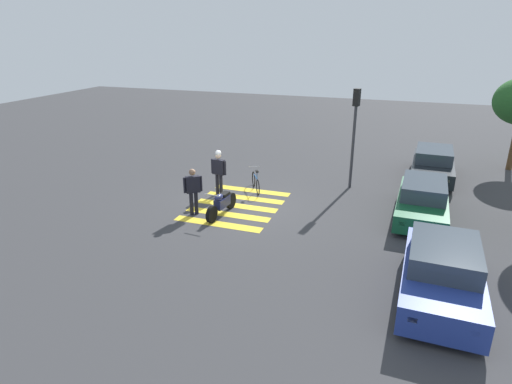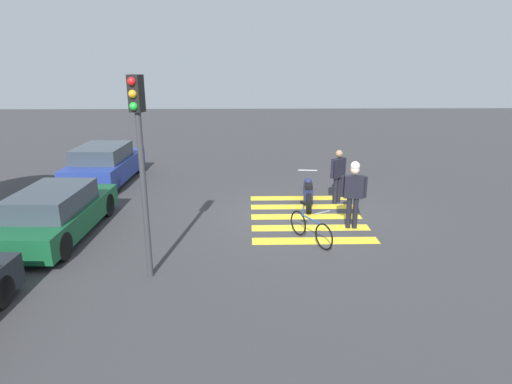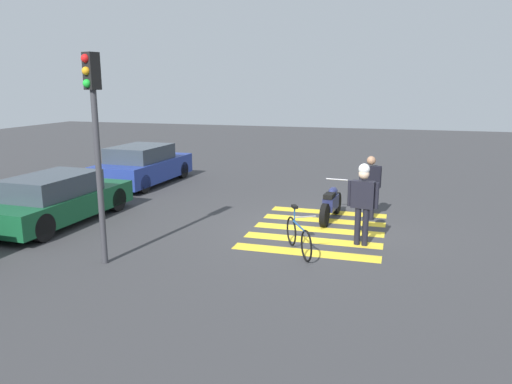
{
  "view_description": "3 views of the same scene",
  "coord_description": "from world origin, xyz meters",
  "px_view_note": "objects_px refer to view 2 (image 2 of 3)",
  "views": [
    {
      "loc": [
        14.49,
        5.91,
        6.43
      ],
      "look_at": [
        0.12,
        0.85,
        0.72
      ],
      "focal_mm": 30.38,
      "sensor_mm": 36.0,
      "label": 1
    },
    {
      "loc": [
        -11.99,
        1.75,
        4.48
      ],
      "look_at": [
        0.11,
        1.5,
        0.75
      ],
      "focal_mm": 30.01,
      "sensor_mm": 36.0,
      "label": 2
    },
    {
      "loc": [
        -11.85,
        -1.82,
        3.63
      ],
      "look_at": [
        0.21,
        1.72,
        0.83
      ],
      "focal_mm": 34.05,
      "sensor_mm": 36.0,
      "label": 3
    }
  ],
  "objects_px": {
    "leaning_bicycle": "(310,228)",
    "traffic_light_pole": "(140,147)",
    "officer_on_foot": "(354,190)",
    "car_green_compact": "(57,213)",
    "police_motorcycle": "(308,192)",
    "car_blue_hatchback": "(105,164)",
    "officer_by_motorcycle": "(338,173)"
  },
  "relations": [
    {
      "from": "officer_by_motorcycle",
      "to": "car_blue_hatchback",
      "type": "distance_m",
      "value": 8.78
    },
    {
      "from": "police_motorcycle",
      "to": "officer_on_foot",
      "type": "distance_m",
      "value": 2.26
    },
    {
      "from": "police_motorcycle",
      "to": "officer_on_foot",
      "type": "relative_size",
      "value": 1.09
    },
    {
      "from": "officer_on_foot",
      "to": "traffic_light_pole",
      "type": "height_order",
      "value": "traffic_light_pole"
    },
    {
      "from": "police_motorcycle",
      "to": "traffic_light_pole",
      "type": "distance_m",
      "value": 6.59
    },
    {
      "from": "officer_on_foot",
      "to": "traffic_light_pole",
      "type": "relative_size",
      "value": 0.45
    },
    {
      "from": "leaning_bicycle",
      "to": "officer_by_motorcycle",
      "type": "distance_m",
      "value": 3.46
    },
    {
      "from": "car_green_compact",
      "to": "traffic_light_pole",
      "type": "relative_size",
      "value": 1.06
    },
    {
      "from": "officer_on_foot",
      "to": "traffic_light_pole",
      "type": "xyz_separation_m",
      "value": [
        -2.69,
        5.01,
        1.72
      ]
    },
    {
      "from": "officer_on_foot",
      "to": "officer_by_motorcycle",
      "type": "distance_m",
      "value": 2.22
    },
    {
      "from": "police_motorcycle",
      "to": "leaning_bicycle",
      "type": "bearing_deg",
      "value": 173.49
    },
    {
      "from": "car_green_compact",
      "to": "car_blue_hatchback",
      "type": "relative_size",
      "value": 1.03
    },
    {
      "from": "leaning_bicycle",
      "to": "traffic_light_pole",
      "type": "xyz_separation_m",
      "value": [
        -1.77,
        3.73,
        2.46
      ]
    },
    {
      "from": "car_blue_hatchback",
      "to": "officer_by_motorcycle",
      "type": "bearing_deg",
      "value": -107.92
    },
    {
      "from": "police_motorcycle",
      "to": "car_blue_hatchback",
      "type": "distance_m",
      "value": 7.95
    },
    {
      "from": "officer_on_foot",
      "to": "leaning_bicycle",
      "type": "bearing_deg",
      "value": 125.58
    },
    {
      "from": "leaning_bicycle",
      "to": "police_motorcycle",
      "type": "bearing_deg",
      "value": -6.51
    },
    {
      "from": "police_motorcycle",
      "to": "officer_by_motorcycle",
      "type": "relative_size",
      "value": 1.18
    },
    {
      "from": "officer_on_foot",
      "to": "car_green_compact",
      "type": "xyz_separation_m",
      "value": [
        -0.39,
        7.91,
        -0.48
      ]
    },
    {
      "from": "officer_on_foot",
      "to": "car_blue_hatchback",
      "type": "bearing_deg",
      "value": 59.43
    },
    {
      "from": "car_blue_hatchback",
      "to": "traffic_light_pole",
      "type": "bearing_deg",
      "value": -156.48
    },
    {
      "from": "car_green_compact",
      "to": "car_blue_hatchback",
      "type": "distance_m",
      "value": 5.32
    },
    {
      "from": "police_motorcycle",
      "to": "car_green_compact",
      "type": "relative_size",
      "value": 0.46
    },
    {
      "from": "officer_by_motorcycle",
      "to": "officer_on_foot",
      "type": "bearing_deg",
      "value": 179.11
    },
    {
      "from": "leaning_bicycle",
      "to": "officer_on_foot",
      "type": "distance_m",
      "value": 1.74
    },
    {
      "from": "leaning_bicycle",
      "to": "car_green_compact",
      "type": "bearing_deg",
      "value": 85.44
    },
    {
      "from": "police_motorcycle",
      "to": "car_blue_hatchback",
      "type": "height_order",
      "value": "car_blue_hatchback"
    },
    {
      "from": "police_motorcycle",
      "to": "leaning_bicycle",
      "type": "distance_m",
      "value": 2.87
    },
    {
      "from": "police_motorcycle",
      "to": "officer_by_motorcycle",
      "type": "xyz_separation_m",
      "value": [
        0.28,
        -0.99,
        0.56
      ]
    },
    {
      "from": "officer_on_foot",
      "to": "car_green_compact",
      "type": "height_order",
      "value": "officer_on_foot"
    },
    {
      "from": "leaning_bicycle",
      "to": "officer_by_motorcycle",
      "type": "height_order",
      "value": "officer_by_motorcycle"
    },
    {
      "from": "car_blue_hatchback",
      "to": "traffic_light_pole",
      "type": "distance_m",
      "value": 8.57
    }
  ]
}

